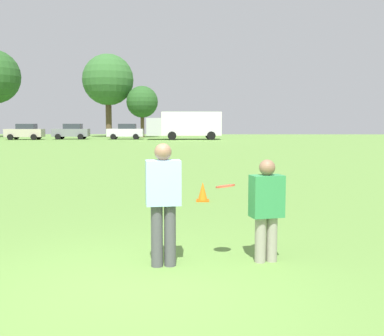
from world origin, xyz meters
name	(u,v)px	position (x,y,z in m)	size (l,w,h in m)	color
ground_plane	(134,288)	(0.00, 0.00, 0.00)	(143.44, 143.44, 0.00)	#608C3D
player_thrower	(163,198)	(0.28, 0.85, 0.95)	(0.50, 0.34, 1.68)	#4C4C51
player_defender	(267,205)	(1.71, 1.08, 0.80)	(0.50, 0.37, 1.45)	gray
frisbee	(225,186)	(1.13, 1.04, 1.08)	(0.27, 0.27, 0.09)	#E54C33
traffic_cone	(203,192)	(0.82, 6.07, 0.23)	(0.32, 0.32, 0.48)	#D8590C
parked_car_mid_left	(25,132)	(-19.56, 46.95, 0.92)	(4.31, 2.43, 1.82)	#B7AD99
parked_car_center	(71,131)	(-14.67, 48.54, 0.92)	(4.31, 2.43, 1.82)	slate
parked_car_mid_right	(126,131)	(-8.25, 48.65, 0.92)	(4.31, 2.43, 1.82)	silver
box_truck	(186,124)	(-1.14, 47.66, 1.75)	(8.64, 3.37, 3.18)	white
tree_center_elm	(108,80)	(-11.89, 56.75, 7.64)	(6.84, 6.84, 11.11)	brown
tree_east_birch	(142,102)	(-7.17, 55.52, 4.66)	(4.17, 4.17, 6.77)	brown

